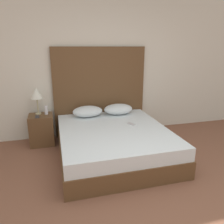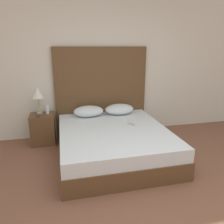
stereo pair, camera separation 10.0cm
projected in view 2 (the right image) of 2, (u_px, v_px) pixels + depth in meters
name	position (u px, v px, depth m)	size (l,w,h in m)	color
ground_plane	(160.00, 223.00, 2.22)	(16.00, 16.00, 0.00)	brown
wall_back	(106.00, 66.00, 4.27)	(10.00, 0.06, 2.70)	silver
bed	(113.00, 142.00, 3.56)	(1.72, 1.96, 0.46)	brown
headboard	(101.00, 92.00, 4.31)	(1.80, 0.05, 1.72)	brown
pillow_left	(89.00, 111.00, 4.09)	(0.56, 0.37, 0.20)	silver
pillow_right	(119.00, 109.00, 4.22)	(0.56, 0.37, 0.20)	silver
phone_on_bed	(131.00, 124.00, 3.68)	(0.12, 0.17, 0.01)	#B7B7BC
nightstand	(43.00, 129.00, 4.00)	(0.42, 0.39, 0.55)	brown
table_lamp	(38.00, 93.00, 3.88)	(0.22, 0.22, 0.48)	tan
phone_on_nightstand	(38.00, 116.00, 3.82)	(0.08, 0.15, 0.01)	#232328
toiletry_bottle	(47.00, 109.00, 3.95)	(0.06, 0.06, 0.16)	silver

